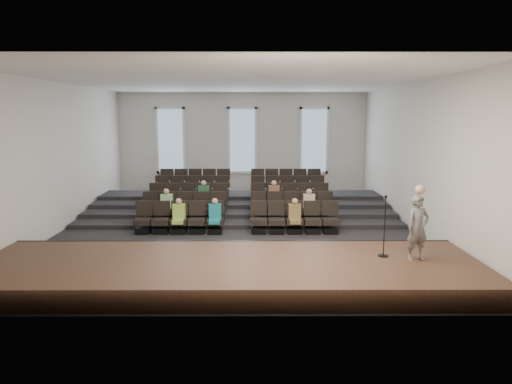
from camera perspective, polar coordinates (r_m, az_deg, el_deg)
ground at (r=15.89m, az=-2.32°, el=-4.64°), size 14.00×14.00×0.00m
ceiling at (r=15.46m, az=-2.44°, el=13.68°), size 12.00×14.00×0.02m
wall_back at (r=22.47m, az=-1.71°, el=5.96°), size 12.00×0.04×5.00m
wall_front at (r=8.52m, az=-4.14°, el=0.19°), size 12.00×0.04×5.00m
wall_left at (r=16.82m, az=-23.39°, el=4.01°), size 0.04×14.00×5.00m
wall_right at (r=16.39m, az=19.21°, el=4.14°), size 0.04×14.00×5.00m
stage at (r=10.94m, az=-3.31°, el=-9.88°), size 11.80×3.60×0.50m
stage_lip at (r=12.62m, az=-2.88°, el=-7.22°), size 11.80×0.06×0.52m
risers at (r=18.94m, az=-1.97°, el=-1.73°), size 11.80×4.80×0.60m
seating_rows at (r=17.25m, az=-2.15°, el=-1.20°), size 6.80×4.70×1.67m
windows at (r=22.39m, az=-1.72°, el=6.46°), size 8.44×0.10×3.24m
audience at (r=16.02m, az=-2.67°, el=-1.57°), size 5.45×2.64×1.10m
speaker at (r=11.38m, az=19.57°, el=-4.26°), size 0.65×0.51×1.55m
mic_stand at (r=11.52m, az=15.71°, el=-5.59°), size 0.25×0.25×1.51m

